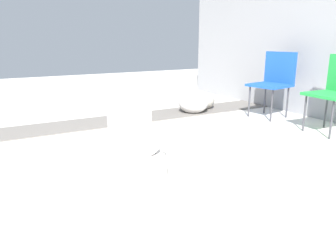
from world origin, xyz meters
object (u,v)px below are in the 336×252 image
Objects in this scene: boulder_near at (204,100)px; boulder_far at (193,103)px; folding_chair_left at (275,77)px; toilet at (135,141)px.

boulder_far is (0.15, -0.29, 0.02)m from boulder_near.
toilet is at bearing 8.92° from folding_chair_left.
toilet is 0.82× the size of folding_chair_left.
folding_chair_left is 2.02× the size of boulder_far.
toilet is 2.07m from boulder_far.
boulder_far is (-0.67, -0.81, -0.37)m from folding_chair_left.
boulder_near is at bearing -66.84° from folding_chair_left.
boulder_near is at bearing 118.28° from boulder_far.
folding_chair_left is (-0.77, 2.30, 0.29)m from toilet.
folding_chair_left is 1.11m from boulder_far.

